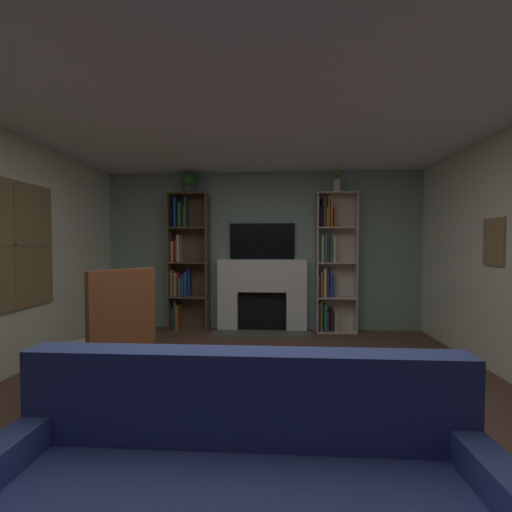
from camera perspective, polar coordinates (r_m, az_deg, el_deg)
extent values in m
plane|color=brown|center=(2.74, -1.61, -27.70)|extent=(6.91, 6.91, 0.00)
cube|color=gray|center=(5.28, 1.12, 0.92)|extent=(5.14, 0.06, 2.53)
cube|color=#90754D|center=(4.23, 36.16, 2.02)|extent=(0.03, 0.32, 0.50)
cube|color=#8B8F60|center=(4.22, 36.05, 2.02)|extent=(0.01, 0.26, 0.44)
cube|color=olive|center=(4.19, -36.69, 1.54)|extent=(0.04, 1.11, 1.35)
cube|color=silver|center=(4.18, -36.53, 1.54)|extent=(0.01, 1.01, 1.25)
cube|color=olive|center=(4.18, -36.48, 1.54)|extent=(0.01, 0.02, 1.25)
cube|color=olive|center=(4.18, -36.48, 1.54)|extent=(0.01, 1.01, 0.02)
cube|color=white|center=(2.67, -1.66, 28.78)|extent=(5.14, 5.88, 0.06)
cube|color=white|center=(5.30, -4.88, -9.47)|extent=(0.31, 0.22, 0.62)
cube|color=white|center=(5.25, 7.04, -9.57)|extent=(0.31, 0.22, 0.62)
cube|color=white|center=(5.17, 1.06, -3.42)|extent=(1.39, 0.22, 0.51)
cube|color=black|center=(5.32, 1.09, -9.42)|extent=(0.77, 0.08, 0.62)
cube|color=#4F5C50|center=(5.06, 0.93, -13.43)|extent=(1.49, 0.30, 0.03)
cube|color=black|center=(5.22, 1.10, 2.60)|extent=(1.03, 0.06, 0.57)
cube|color=brown|center=(5.35, -14.67, -1.08)|extent=(0.02, 0.34, 2.16)
cube|color=brown|center=(5.20, -8.43, -1.13)|extent=(0.02, 0.34, 2.16)
cube|color=brown|center=(5.42, -11.16, -1.02)|extent=(0.61, 0.02, 2.16)
cube|color=brown|center=(5.43, -11.52, -12.49)|extent=(0.58, 0.34, 0.02)
cube|color=#34633D|center=(5.51, -14.12, -10.49)|extent=(0.02, 0.20, 0.32)
cube|color=#356542|center=(5.47, -13.72, -9.75)|extent=(0.04, 0.22, 0.47)
cube|color=#905C2D|center=(5.44, -13.27, -10.27)|extent=(0.04, 0.28, 0.39)
cube|color=brown|center=(5.32, -11.56, -6.93)|extent=(0.58, 0.34, 0.02)
cube|color=olive|center=(5.39, -14.20, -4.56)|extent=(0.03, 0.25, 0.41)
cube|color=beige|center=(5.40, -13.69, -4.76)|extent=(0.02, 0.21, 0.37)
cube|color=red|center=(5.39, -13.30, -4.79)|extent=(0.04, 0.20, 0.36)
cube|color=#258050|center=(5.36, -12.89, -5.21)|extent=(0.03, 0.25, 0.29)
cube|color=#25428F|center=(5.36, -12.47, -4.92)|extent=(0.04, 0.23, 0.34)
cube|color=#1F4699|center=(5.33, -11.94, -4.76)|extent=(0.04, 0.25, 0.38)
cube|color=navy|center=(5.35, -11.45, -4.43)|extent=(0.03, 0.19, 0.44)
cube|color=brown|center=(5.27, -11.59, -1.11)|extent=(0.58, 0.34, 0.02)
cube|color=beige|center=(5.38, -14.18, 0.77)|extent=(0.03, 0.21, 0.33)
cube|color=red|center=(5.37, -13.64, 0.90)|extent=(0.03, 0.19, 0.35)
cube|color=beige|center=(5.35, -13.21, 1.32)|extent=(0.03, 0.22, 0.43)
cube|color=brown|center=(5.27, -11.63, 4.77)|extent=(0.58, 0.34, 0.02)
cube|color=black|center=(5.37, -14.22, 6.46)|extent=(0.04, 0.25, 0.31)
cube|color=#17439B|center=(5.36, -13.67, 7.27)|extent=(0.04, 0.25, 0.46)
cube|color=#C03D33|center=(5.36, -13.09, 6.78)|extent=(0.03, 0.21, 0.37)
cube|color=#28663B|center=(5.32, -12.85, 6.90)|extent=(0.03, 0.28, 0.38)
cube|color=olive|center=(5.35, -12.25, 6.68)|extent=(0.03, 0.19, 0.35)
cube|color=#37644E|center=(5.33, -12.00, 7.37)|extent=(0.02, 0.23, 0.47)
cube|color=brown|center=(5.32, -11.67, 10.50)|extent=(0.58, 0.34, 0.02)
cube|color=beige|center=(5.16, 10.58, -1.16)|extent=(0.02, 0.27, 2.16)
cube|color=beige|center=(5.27, 17.00, -1.15)|extent=(0.02, 0.27, 2.16)
cube|color=beige|center=(5.33, 13.58, -1.09)|extent=(0.61, 0.02, 2.16)
cube|color=beige|center=(5.37, 13.73, -12.66)|extent=(0.58, 0.27, 0.02)
cube|color=#4F2579|center=(5.29, 10.88, -10.38)|extent=(0.03, 0.21, 0.43)
cube|color=olive|center=(5.32, 11.26, -10.15)|extent=(0.04, 0.15, 0.46)
cube|color=#206F40|center=(5.30, 11.92, -10.41)|extent=(0.04, 0.22, 0.42)
cube|color=#4F2480|center=(5.34, 12.37, -10.91)|extent=(0.03, 0.18, 0.31)
cube|color=black|center=(5.34, 13.02, -10.73)|extent=(0.04, 0.20, 0.35)
cube|color=beige|center=(5.36, 13.61, -11.05)|extent=(0.03, 0.17, 0.28)
cube|color=beige|center=(5.26, 13.78, -7.04)|extent=(0.58, 0.27, 0.02)
cube|color=#5D2F6D|center=(5.21, 10.86, -5.13)|extent=(0.02, 0.21, 0.34)
cube|color=brown|center=(5.21, 11.29, -4.82)|extent=(0.04, 0.22, 0.40)
cube|color=beige|center=(5.23, 11.85, -4.54)|extent=(0.04, 0.18, 0.44)
cube|color=#4F3C71|center=(5.25, 12.35, -4.65)|extent=(0.02, 0.17, 0.42)
cube|color=#2F3990|center=(5.24, 12.80, -4.61)|extent=(0.03, 0.18, 0.43)
cube|color=#314789|center=(5.27, 13.23, -5.10)|extent=(0.04, 0.16, 0.33)
cube|color=beige|center=(5.21, 13.82, -1.16)|extent=(0.58, 0.27, 0.02)
cube|color=#286538|center=(5.20, 10.93, 1.45)|extent=(0.03, 0.16, 0.45)
cube|color=beige|center=(5.21, 11.47, 1.27)|extent=(0.04, 0.15, 0.42)
cube|color=#3A7A4C|center=(5.19, 11.98, 1.44)|extent=(0.02, 0.19, 0.45)
cube|color=#583573|center=(5.22, 12.40, 1.32)|extent=(0.04, 0.15, 0.43)
cube|color=#377B39|center=(5.23, 12.94, 1.37)|extent=(0.03, 0.15, 0.44)
cube|color=beige|center=(5.23, 13.44, 1.15)|extent=(0.04, 0.17, 0.40)
cube|color=beige|center=(5.21, 13.87, 4.79)|extent=(0.58, 0.27, 0.02)
cube|color=black|center=(5.19, 11.02, 6.61)|extent=(0.04, 0.22, 0.30)
cube|color=black|center=(5.20, 11.43, 7.42)|extent=(0.03, 0.22, 0.45)
cube|color=brown|center=(5.21, 11.81, 6.71)|extent=(0.03, 0.19, 0.33)
cube|color=olive|center=(5.20, 12.20, 6.62)|extent=(0.02, 0.22, 0.31)
cube|color=olive|center=(5.22, 12.48, 7.49)|extent=(0.02, 0.20, 0.47)
cube|color=#A48E2F|center=(5.23, 12.90, 7.40)|extent=(0.03, 0.20, 0.46)
cube|color=#B32525|center=(5.23, 13.33, 6.54)|extent=(0.02, 0.19, 0.30)
cube|color=beige|center=(5.26, 13.92, 10.58)|extent=(0.58, 0.27, 0.02)
cylinder|color=#445554|center=(5.35, -11.62, 11.21)|extent=(0.18, 0.18, 0.12)
sphere|color=#2E6C34|center=(5.38, -11.63, 12.86)|extent=(0.24, 0.24, 0.24)
cylinder|color=silver|center=(5.27, 13.95, 11.72)|extent=(0.12, 0.12, 0.19)
cylinder|color=#4C7F3F|center=(5.29, 14.13, 13.32)|extent=(0.01, 0.01, 0.11)
sphere|color=#E0CE49|center=(5.30, 14.13, 13.89)|extent=(0.05, 0.05, 0.05)
cylinder|color=#4C7F3F|center=(5.28, 13.87, 13.44)|extent=(0.01, 0.01, 0.13)
sphere|color=#E0CE49|center=(5.30, 13.88, 14.10)|extent=(0.05, 0.05, 0.05)
cube|color=#3D4F92|center=(1.65, -2.01, -23.36)|extent=(2.05, 0.16, 0.43)
cylinder|color=brown|center=(2.96, -26.77, -21.08)|extent=(0.04, 0.04, 0.41)
cylinder|color=brown|center=(3.22, -17.71, -19.01)|extent=(0.04, 0.04, 0.41)
cylinder|color=brown|center=(3.45, -31.42, -17.78)|extent=(0.04, 0.04, 0.41)
cylinder|color=brown|center=(3.68, -23.30, -16.41)|extent=(0.04, 0.04, 0.41)
cube|color=tan|center=(3.24, -24.88, -14.41)|extent=(0.84, 0.83, 0.08)
cube|color=brown|center=(3.26, -24.87, -15.43)|extent=(0.84, 0.83, 0.04)
cube|color=brown|center=(2.92, -22.23, -9.43)|extent=(0.36, 0.53, 0.74)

